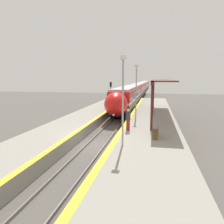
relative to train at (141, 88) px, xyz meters
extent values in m
plane|color=#56514C|center=(0.00, -51.73, -2.19)|extent=(120.00, 120.00, 0.00)
cube|color=slate|center=(-0.72, -51.73, -2.11)|extent=(0.08, 90.00, 0.15)
cube|color=slate|center=(0.72, -51.73, -2.11)|extent=(0.08, 90.00, 0.15)
cube|color=black|center=(0.00, -30.96, -1.59)|extent=(2.45, 19.30, 0.75)
cube|color=#38383D|center=(0.00, -30.96, -0.77)|extent=(2.78, 20.97, 0.89)
cube|color=white|center=(0.00, -30.96, -0.17)|extent=(2.80, 20.97, 0.31)
cube|color=red|center=(0.00, -30.96, 0.66)|extent=(2.78, 20.97, 1.35)
cube|color=black|center=(0.00, -30.96, 0.59)|extent=(2.81, 19.30, 0.74)
cube|color=#9E9EA3|center=(0.00, -30.96, 1.49)|extent=(2.50, 20.97, 0.30)
cylinder|color=black|center=(-0.72, -38.56, -1.72)|extent=(0.12, 0.94, 0.94)
cylinder|color=black|center=(0.72, -38.56, -1.72)|extent=(0.12, 0.94, 0.94)
cylinder|color=black|center=(-0.72, -36.36, -1.72)|extent=(0.12, 0.94, 0.94)
cylinder|color=black|center=(0.72, -36.36, -1.72)|extent=(0.12, 0.94, 0.94)
cylinder|color=black|center=(-0.72, -25.56, -1.72)|extent=(0.12, 0.94, 0.94)
cylinder|color=black|center=(0.72, -25.56, -1.72)|extent=(0.12, 0.94, 0.94)
cylinder|color=black|center=(-0.72, -23.36, -1.72)|extent=(0.12, 0.94, 0.94)
cylinder|color=black|center=(0.72, -23.36, -1.72)|extent=(0.12, 0.94, 0.94)
ellipsoid|color=red|center=(0.00, -42.84, 0.06)|extent=(2.67, 4.19, 2.81)
ellipsoid|color=black|center=(0.00, -43.37, 0.52)|extent=(1.95, 2.44, 1.43)
sphere|color=#F9F4CC|center=(0.00, -44.41, -0.97)|extent=(0.24, 0.24, 0.24)
cube|color=black|center=(0.00, -9.19, -1.59)|extent=(2.45, 19.30, 0.75)
cube|color=#38383D|center=(0.00, -9.19, -0.77)|extent=(2.78, 20.97, 0.89)
cube|color=white|center=(0.00, -9.19, -0.17)|extent=(2.80, 20.97, 0.31)
cube|color=red|center=(0.00, -9.19, 0.66)|extent=(2.78, 20.97, 1.35)
cube|color=black|center=(0.00, -9.19, 0.59)|extent=(2.81, 19.30, 0.74)
cube|color=#9E9EA3|center=(0.00, -9.19, 1.49)|extent=(2.50, 20.97, 0.30)
cylinder|color=black|center=(-0.72, -16.79, -1.72)|extent=(0.12, 0.94, 0.94)
cylinder|color=black|center=(0.72, -16.79, -1.72)|extent=(0.12, 0.94, 0.94)
cylinder|color=black|center=(-0.72, -14.59, -1.72)|extent=(0.12, 0.94, 0.94)
cylinder|color=black|center=(0.72, -14.59, -1.72)|extent=(0.12, 0.94, 0.94)
cylinder|color=black|center=(-0.72, -3.79, -1.72)|extent=(0.12, 0.94, 0.94)
cylinder|color=black|center=(0.72, -3.79, -1.72)|extent=(0.12, 0.94, 0.94)
cylinder|color=black|center=(-0.72, -1.59, -1.72)|extent=(0.12, 0.94, 0.94)
cylinder|color=black|center=(0.72, -1.59, -1.72)|extent=(0.12, 0.94, 0.94)
cube|color=black|center=(0.00, 12.59, -1.59)|extent=(2.45, 19.30, 0.75)
cube|color=#38383D|center=(0.00, 12.59, -0.77)|extent=(2.78, 20.97, 0.89)
cube|color=white|center=(0.00, 12.59, -0.17)|extent=(2.80, 20.97, 0.31)
cube|color=red|center=(0.00, 12.59, 0.66)|extent=(2.78, 20.97, 1.35)
cube|color=black|center=(0.00, 12.59, 0.59)|extent=(2.81, 19.30, 0.74)
cube|color=#9E9EA3|center=(0.00, 12.59, 1.49)|extent=(2.50, 20.97, 0.30)
cylinder|color=black|center=(-0.72, 4.98, -1.72)|extent=(0.12, 0.94, 0.94)
cylinder|color=black|center=(0.72, 4.98, -1.72)|extent=(0.12, 0.94, 0.94)
cylinder|color=black|center=(-0.72, 7.18, -1.72)|extent=(0.12, 0.94, 0.94)
cylinder|color=black|center=(0.72, 7.18, -1.72)|extent=(0.12, 0.94, 0.94)
cylinder|color=black|center=(-0.72, 17.99, -1.72)|extent=(0.12, 0.94, 0.94)
cylinder|color=black|center=(0.72, 17.99, -1.72)|extent=(0.12, 0.94, 0.94)
cylinder|color=black|center=(-0.72, 20.19, -1.72)|extent=(0.12, 0.94, 0.94)
cylinder|color=black|center=(0.72, 20.19, -1.72)|extent=(0.12, 0.94, 0.94)
cube|color=black|center=(0.00, 34.36, -1.59)|extent=(2.45, 19.30, 0.75)
cube|color=#38383D|center=(0.00, 34.36, -0.77)|extent=(2.78, 20.97, 0.89)
cube|color=white|center=(0.00, 34.36, -0.17)|extent=(2.80, 20.97, 0.31)
cube|color=red|center=(0.00, 34.36, 0.66)|extent=(2.78, 20.97, 1.35)
cube|color=black|center=(0.00, 34.36, 0.59)|extent=(2.81, 19.30, 0.74)
cube|color=#9E9EA3|center=(0.00, 34.36, 1.49)|extent=(2.50, 20.97, 0.30)
cylinder|color=black|center=(-0.72, 26.76, -1.72)|extent=(0.12, 0.94, 0.94)
cylinder|color=black|center=(0.72, 26.76, -1.72)|extent=(0.12, 0.94, 0.94)
cylinder|color=black|center=(-0.72, 28.96, -1.72)|extent=(0.12, 0.94, 0.94)
cylinder|color=black|center=(0.72, 28.96, -1.72)|extent=(0.12, 0.94, 0.94)
cylinder|color=black|center=(-0.72, 39.76, -1.72)|extent=(0.12, 0.94, 0.94)
cylinder|color=black|center=(0.72, 39.76, -1.72)|extent=(0.12, 0.94, 0.94)
cylinder|color=black|center=(-0.72, 41.96, -1.72)|extent=(0.12, 0.94, 0.94)
cylinder|color=black|center=(0.72, 41.96, -1.72)|extent=(0.12, 0.94, 0.94)
cube|color=gray|center=(4.08, -51.73, -1.72)|extent=(5.04, 64.00, 0.93)
cube|color=yellow|center=(1.76, -51.73, -1.25)|extent=(0.40, 64.00, 0.01)
cube|color=gray|center=(-3.63, -51.73, -1.72)|extent=(4.13, 64.00, 0.93)
cube|color=yellow|center=(-1.76, -51.73, -1.25)|extent=(0.40, 64.00, 0.01)
cube|color=brown|center=(4.50, -52.48, -1.05)|extent=(0.36, 0.06, 0.42)
cube|color=brown|center=(4.50, -51.18, -1.05)|extent=(0.36, 0.06, 0.42)
cube|color=brown|center=(4.50, -51.83, -0.82)|extent=(0.44, 1.73, 0.03)
cube|color=brown|center=(4.70, -51.83, -0.59)|extent=(0.04, 1.73, 0.44)
cube|color=maroon|center=(2.30, -50.07, -0.82)|extent=(0.28, 0.20, 0.88)
cube|color=#333338|center=(2.30, -50.07, -0.03)|extent=(0.36, 0.22, 0.69)
sphere|color=beige|center=(2.30, -50.07, 0.43)|extent=(0.24, 0.24, 0.24)
cylinder|color=#59595E|center=(-2.16, -35.30, -0.22)|extent=(0.14, 0.14, 3.94)
cube|color=black|center=(-2.16, -35.30, 2.11)|extent=(0.28, 0.20, 0.70)
sphere|color=black|center=(-2.16, -35.41, 2.28)|extent=(0.14, 0.14, 0.14)
sphere|color=red|center=(-2.16, -35.41, 1.94)|extent=(0.14, 0.14, 0.14)
cylinder|color=#9E9EA3|center=(2.44, -54.12, 1.45)|extent=(0.12, 0.12, 5.42)
cube|color=silver|center=(2.44, -54.12, 4.28)|extent=(0.36, 0.20, 0.24)
cylinder|color=#9E9EA3|center=(2.44, -44.46, 1.45)|extent=(0.12, 0.12, 5.42)
cube|color=silver|center=(2.44, -44.46, 4.28)|extent=(0.36, 0.20, 0.24)
cylinder|color=#511E19|center=(4.18, -49.65, 0.66)|extent=(0.20, 0.20, 3.83)
cylinder|color=#511E19|center=(4.18, -41.92, 0.66)|extent=(0.20, 0.20, 3.83)
cylinder|color=#511E19|center=(4.18, -34.19, 0.66)|extent=(0.20, 0.20, 3.83)
cube|color=#511E19|center=(4.18, -41.92, 2.68)|extent=(0.24, 18.47, 0.36)
cube|color=#511E19|center=(5.08, -41.92, 2.80)|extent=(2.00, 18.47, 0.10)
camera|label=1|loc=(4.41, -67.62, 3.04)|focal=35.00mm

